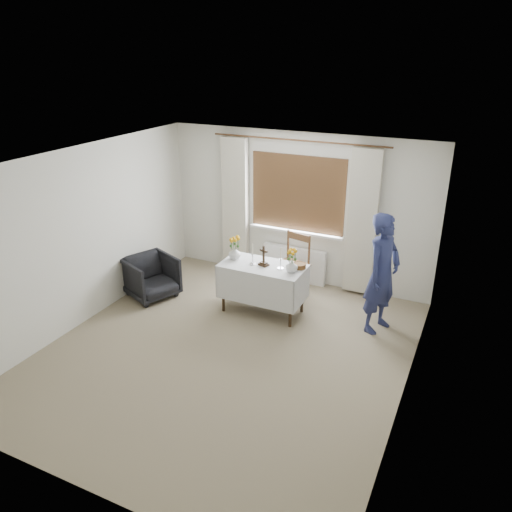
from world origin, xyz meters
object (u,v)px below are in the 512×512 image
(armchair, at_px, (151,277))
(person, at_px, (382,274))
(wooden_cross, at_px, (264,256))
(flower_vase_left, at_px, (235,253))
(altar_table, at_px, (263,289))
(wooden_chair, at_px, (291,267))
(flower_vase_right, at_px, (292,266))

(armchair, relative_size, person, 0.43)
(wooden_cross, relative_size, flower_vase_left, 1.61)
(altar_table, bearing_deg, armchair, -170.72)
(armchair, height_order, wooden_cross, wooden_cross)
(wooden_chair, relative_size, flower_vase_right, 5.67)
(altar_table, distance_m, armchair, 1.83)
(altar_table, bearing_deg, flower_vase_right, -4.80)
(wooden_cross, height_order, flower_vase_right, wooden_cross)
(wooden_chair, bearing_deg, wooden_cross, -90.12)
(flower_vase_left, bearing_deg, person, 5.82)
(wooden_cross, bearing_deg, wooden_chair, 94.00)
(altar_table, distance_m, flower_vase_right, 0.66)
(person, distance_m, flower_vase_right, 1.24)
(altar_table, relative_size, wooden_cross, 4.04)
(wooden_cross, bearing_deg, flower_vase_left, -166.21)
(wooden_chair, distance_m, flower_vase_left, 0.97)
(flower_vase_right, bearing_deg, wooden_chair, 112.05)
(wooden_cross, relative_size, flower_vase_right, 1.70)
(altar_table, relative_size, flower_vase_right, 6.89)
(armchair, bearing_deg, flower_vase_left, -52.98)
(person, xyz_separation_m, wooden_cross, (-1.66, -0.26, 0.06))
(armchair, height_order, flower_vase_left, flower_vase_left)
(altar_table, xyz_separation_m, wooden_chair, (0.18, 0.66, 0.13))
(person, bearing_deg, flower_vase_left, 115.82)
(wooden_cross, xyz_separation_m, flower_vase_right, (0.45, -0.04, -0.06))
(altar_table, xyz_separation_m, wooden_cross, (0.01, -0.00, 0.53))
(person, height_order, wooden_cross, person)
(wooden_chair, xyz_separation_m, wooden_cross, (-0.17, -0.66, 0.41))
(altar_table, height_order, flower_vase_right, flower_vase_right)
(wooden_chair, relative_size, person, 0.60)
(flower_vase_left, relative_size, flower_vase_right, 1.06)
(flower_vase_right, bearing_deg, armchair, -173.55)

